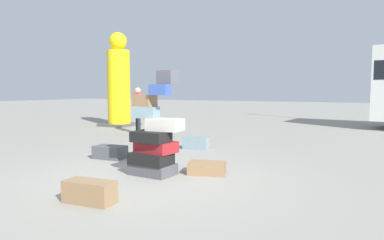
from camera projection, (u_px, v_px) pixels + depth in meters
ground_plane at (147, 177)px, 6.05m from camera, size 80.00×80.00×0.00m
suitcase_tower at (154, 138)px, 6.22m from camera, size 0.94×0.73×1.87m
suitcase_slate_white_trunk at (196, 143)px, 8.90m from camera, size 0.66×0.35×0.32m
suitcase_brown_right_side at (207, 168)px, 6.30m from camera, size 0.75×0.59×0.21m
suitcase_charcoal_behind_tower at (110, 152)px, 7.71m from camera, size 0.70×0.46×0.28m
suitcase_brown_foreground_near at (90, 192)px, 4.68m from camera, size 0.73×0.38×0.30m
person_bearded_onlooker at (138, 106)px, 12.02m from camera, size 0.30×0.30×1.60m
yellow_dummy_statue at (119, 85)px, 14.60m from camera, size 1.33×1.33×3.90m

